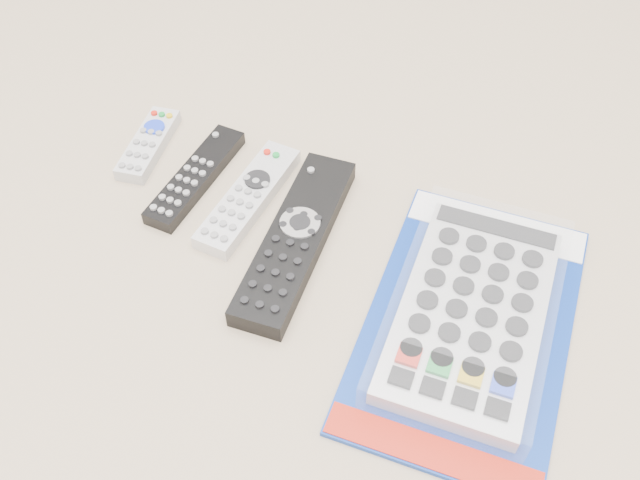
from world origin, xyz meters
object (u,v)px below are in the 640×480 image
at_px(remote_large_black, 296,239).
at_px(remote_silver_dvd, 248,197).
at_px(jumbo_remote_packaged, 472,312).
at_px(remote_small_grey, 148,144).
at_px(remote_slim_black, 195,177).

bearing_deg(remote_large_black, remote_silver_dvd, 149.92).
bearing_deg(remote_large_black, jumbo_remote_packaged, -10.11).
relative_size(remote_small_grey, remote_silver_dvd, 0.72).
distance_m(remote_slim_black, remote_large_black, 0.16).
distance_m(remote_silver_dvd, remote_large_black, 0.09).
bearing_deg(remote_silver_dvd, remote_large_black, -23.20).
xyz_separation_m(remote_slim_black, jumbo_remote_packaged, (0.37, -0.05, 0.01)).
distance_m(remote_small_grey, remote_slim_black, 0.09).
xyz_separation_m(remote_large_black, jumbo_remote_packaged, (0.21, -0.01, 0.01)).
bearing_deg(remote_small_grey, remote_slim_black, -27.48).
relative_size(remote_silver_dvd, jumbo_remote_packaged, 0.52).
xyz_separation_m(remote_slim_black, remote_silver_dvd, (0.08, -0.00, 0.00)).
relative_size(remote_small_grey, remote_large_black, 0.51).
relative_size(remote_silver_dvd, remote_large_black, 0.71).
height_order(remote_slim_black, remote_silver_dvd, same).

